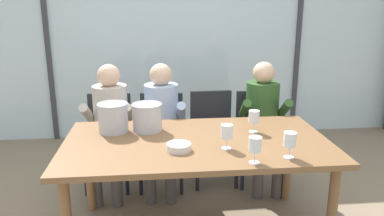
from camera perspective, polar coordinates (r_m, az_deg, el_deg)
ground at (r=4.05m, az=-0.94°, el=-10.16°), size 14.00×14.00×0.00m
window_glass_panel at (r=5.00m, az=-2.32°, el=10.34°), size 7.15×0.03×2.60m
window_mullion_left at (r=5.14m, az=-20.78°, el=9.50°), size 0.06×0.06×2.60m
window_mullion_right at (r=5.32m, az=15.54°, el=10.12°), size 0.06×0.06×2.60m
hillside_vineyard at (r=8.75m, az=-3.83°, el=10.84°), size 13.15×2.40×2.06m
dining_table at (r=2.86m, az=0.71°, el=-6.28°), size 1.95×1.07×0.77m
chair_near_curtain at (r=3.83m, az=-12.26°, el=-3.64°), size 0.46×0.46×0.89m
chair_left_of_center at (r=3.77m, az=-4.55°, el=-3.64°), size 0.47×0.47×0.89m
chair_center at (r=3.86m, az=3.05°, el=-3.15°), size 0.45×0.45×0.89m
chair_right_of_center at (r=3.90m, az=9.79°, el=-3.13°), size 0.47×0.47×0.89m
person_beige_jumper at (r=3.63m, az=-12.18°, el=-1.85°), size 0.48×0.63×1.21m
person_pale_blue_shirt at (r=3.60m, az=-4.61°, el=-1.65°), size 0.48×0.63×1.21m
person_olive_shirt at (r=3.75m, az=10.60°, el=-1.18°), size 0.48×0.63×1.21m
ice_bucket_primary at (r=3.03m, az=-6.70°, el=-1.30°), size 0.24×0.24×0.22m
ice_bucket_secondary at (r=3.04m, az=-11.70°, el=-1.35°), size 0.24×0.24×0.23m
tasting_bowl at (r=2.63m, az=-1.98°, el=-5.84°), size 0.17×0.17×0.05m
wine_glass_by_left_taster at (r=2.57m, az=14.40°, el=-4.74°), size 0.08×0.08×0.17m
wine_glass_near_bucket at (r=2.65m, az=5.21°, el=-3.66°), size 0.08×0.08×0.17m
wine_glass_center_pour at (r=3.01m, az=9.22°, el=-1.42°), size 0.08×0.08×0.17m
wine_glass_by_right_taster at (r=2.44m, az=9.39°, el=-5.54°), size 0.08×0.08×0.17m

